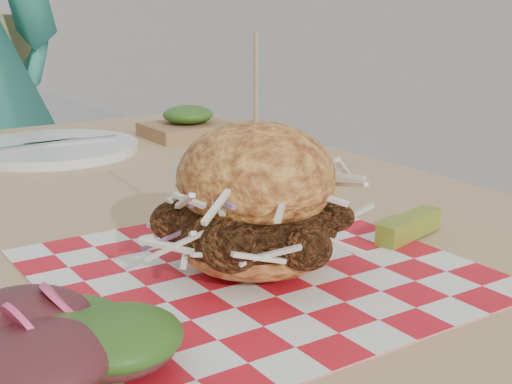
# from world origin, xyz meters

# --- Properties ---
(patio_table) EXTENTS (0.80, 1.20, 0.75)m
(patio_table) POSITION_xyz_m (-0.07, 0.31, 0.67)
(patio_table) COLOR tan
(patio_table) RESTS_ON ground
(paper_liner) EXTENTS (0.36, 0.36, 0.00)m
(paper_liner) POSITION_xyz_m (-0.09, 0.04, 0.75)
(paper_liner) COLOR red
(paper_liner) RESTS_ON patio_table
(sandwich) EXTENTS (0.19, 0.19, 0.21)m
(sandwich) POSITION_xyz_m (-0.09, 0.04, 0.81)
(sandwich) COLOR #E89941
(sandwich) RESTS_ON paper_liner
(pickle_spear) EXTENTS (0.10, 0.05, 0.02)m
(pickle_spear) POSITION_xyz_m (0.09, 0.03, 0.76)
(pickle_spear) COLOR olive
(pickle_spear) RESTS_ON paper_liner
(side_salad) EXTENTS (0.14, 0.14, 0.05)m
(side_salad) POSITION_xyz_m (-0.30, -0.03, 0.76)
(side_salad) COLOR #3F1419
(side_salad) RESTS_ON patio_table
(place_setting) EXTENTS (0.27, 0.27, 0.02)m
(place_setting) POSITION_xyz_m (-0.07, 0.65, 0.76)
(place_setting) COLOR white
(place_setting) RESTS_ON patio_table
(kraft_tray) EXTENTS (0.15, 0.12, 0.06)m
(kraft_tray) POSITION_xyz_m (0.17, 0.65, 0.77)
(kraft_tray) COLOR #936842
(kraft_tray) RESTS_ON patio_table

